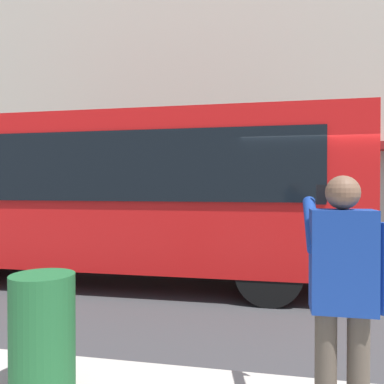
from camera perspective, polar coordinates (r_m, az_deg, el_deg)
name	(u,v)px	position (r m, az deg, el deg)	size (l,w,h in m)	color
ground_plane	(321,292)	(7.28, 17.82, -13.40)	(60.00, 60.00, 0.00)	#38383A
building_facade_far	(299,60)	(14.46, 14.97, 17.68)	(28.00, 1.55, 12.00)	beige
red_bus	(108,192)	(7.78, -11.85, 0.07)	(9.05, 2.54, 3.08)	red
pedestrian_photographer	(343,285)	(2.83, 20.67, -12.29)	(0.53, 0.52, 1.70)	#4C4238
rubbish_bin	(43,335)	(3.50, -20.50, -18.54)	(0.50, 0.50, 0.95)	#1E592D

